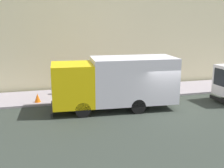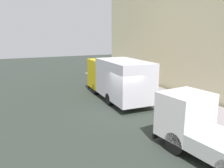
{
  "view_description": "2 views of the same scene",
  "coord_description": "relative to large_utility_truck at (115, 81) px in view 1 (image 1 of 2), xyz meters",
  "views": [
    {
      "loc": [
        -14.15,
        7.11,
        5.31
      ],
      "look_at": [
        1.07,
        3.07,
        1.64
      ],
      "focal_mm": 43.74,
      "sensor_mm": 36.0,
      "label": 1
    },
    {
      "loc": [
        -6.39,
        -11.76,
        4.91
      ],
      "look_at": [
        0.65,
        2.33,
        1.38
      ],
      "focal_mm": 34.94,
      "sensor_mm": 36.0,
      "label": 2
    }
  ],
  "objects": [
    {
      "name": "ground",
      "position": [
        -1.34,
        -2.79,
        -1.73
      ],
      "size": [
        80.0,
        80.0,
        0.0
      ],
      "primitive_type": "plane",
      "color": "#2C332C"
    },
    {
      "name": "large_utility_truck",
      "position": [
        0.0,
        0.0,
        0.0
      ],
      "size": [
        3.01,
        7.64,
        3.16
      ],
      "rotation": [
        0.0,
        0.0,
        -0.06
      ],
      "color": "yellow",
      "rests_on": "ground"
    },
    {
      "name": "sidewalk",
      "position": [
        3.51,
        -2.79,
        -1.67
      ],
      "size": [
        3.69,
        30.0,
        0.12
      ],
      "primitive_type": "cube",
      "color": "gray",
      "rests_on": "ground"
    },
    {
      "name": "pedestrian_walking",
      "position": [
        3.83,
        2.77,
        -0.72
      ],
      "size": [
        0.43,
        0.43,
        1.69
      ],
      "rotation": [
        0.0,
        0.0,
        4.91
      ],
      "color": "brown",
      "rests_on": "sidewalk"
    },
    {
      "name": "building_facade",
      "position": [
        5.85,
        -2.79,
        2.99
      ],
      "size": [
        0.5,
        30.0,
        9.45
      ],
      "primitive_type": "cube",
      "color": "beige",
      "rests_on": "ground"
    },
    {
      "name": "traffic_cone_orange",
      "position": [
        2.26,
        4.62,
        -1.32
      ],
      "size": [
        0.4,
        0.4,
        0.57
      ],
      "primitive_type": "cone",
      "color": "orange",
      "rests_on": "sidewalk"
    }
  ]
}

